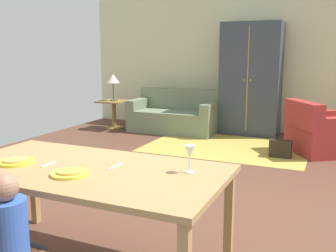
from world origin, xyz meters
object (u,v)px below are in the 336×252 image
at_px(dining_table, 87,176).
at_px(armchair, 319,133).
at_px(plate_near_child, 70,173).
at_px(couch, 175,116).
at_px(handbag, 280,149).
at_px(armoire, 251,79).
at_px(wine_glass, 190,153).
at_px(table_lamp, 113,80).
at_px(side_table, 114,110).
at_px(plate_near_man, 15,162).

bearing_deg(dining_table, armchair, 72.14).
xyz_separation_m(plate_near_child, couch, (-1.37, 5.02, -0.47)).
bearing_deg(handbag, armoire, 117.72).
xyz_separation_m(wine_glass, armchair, (0.64, 3.97, -0.57)).
bearing_deg(handbag, armchair, 42.88).
distance_m(dining_table, table_lamp, 5.29).
distance_m(armoire, side_table, 2.80).
distance_m(dining_table, armchair, 4.37).
bearing_deg(dining_table, couch, 105.86).
bearing_deg(wine_glass, armoire, 97.59).
distance_m(table_lamp, handbag, 3.68).
height_order(couch, table_lamp, table_lamp).
distance_m(armoire, handbag, 1.96).
height_order(couch, armoire, armoire).
bearing_deg(handbag, side_table, 165.39).
height_order(plate_near_man, armchair, armchair).
bearing_deg(couch, dining_table, -74.14).
bearing_deg(armchair, plate_near_man, -113.63).
height_order(plate_near_man, armoire, armoire).
xyz_separation_m(dining_table, armoire, (0.02, 5.21, 0.36)).
height_order(armoire, table_lamp, armoire).
bearing_deg(side_table, wine_glass, -52.98).
bearing_deg(plate_near_man, side_table, 114.00).
distance_m(couch, armoire, 1.63).
relative_size(plate_near_man, couch, 0.15).
xyz_separation_m(plate_near_child, table_lamp, (-2.62, 4.76, 0.24)).
bearing_deg(wine_glass, handbag, 87.77).
xyz_separation_m(plate_near_child, armchair, (1.34, 4.33, -0.45)).
bearing_deg(side_table, handbag, -14.61).
bearing_deg(armoire, plate_near_child, -90.26).
xyz_separation_m(side_table, table_lamp, (0.00, 0.00, 0.63)).
relative_size(plate_near_child, handbag, 0.78).
bearing_deg(couch, handbag, -27.70).
distance_m(plate_near_child, side_table, 5.45).
bearing_deg(wine_glass, plate_near_man, -166.25).
distance_m(dining_table, handbag, 3.81).
bearing_deg(side_table, armoire, 13.50).
relative_size(plate_near_child, armchair, 0.21).
bearing_deg(couch, armchair, -14.25).
relative_size(dining_table, wine_glass, 10.38).
height_order(wine_glass, armchair, wine_glass).
xyz_separation_m(couch, armoire, (1.40, 0.38, 0.75)).
bearing_deg(dining_table, side_table, 119.80).
bearing_deg(couch, armoire, 15.09).
relative_size(dining_table, plate_near_man, 7.72).
height_order(plate_near_child, armoire, armoire).
bearing_deg(plate_near_child, dining_table, 90.00).
bearing_deg(table_lamp, handbag, -14.61).
bearing_deg(plate_near_man, armchair, 66.37).
bearing_deg(plate_near_man, plate_near_child, -6.45).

